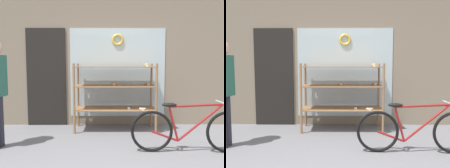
# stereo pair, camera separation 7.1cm
# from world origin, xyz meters

# --- Properties ---
(storefront_facade) EXTENTS (5.54, 0.13, 3.00)m
(storefront_facade) POSITION_xyz_m (-0.04, 2.81, 1.47)
(storefront_facade) COLOR gray
(storefront_facade) RESTS_ON ground_plane
(display_case) EXTENTS (1.61, 0.57, 1.35)m
(display_case) POSITION_xyz_m (0.16, 2.39, 0.84)
(display_case) COLOR #8E6642
(display_case) RESTS_ON ground_plane
(bicycle) EXTENTS (1.76, 0.46, 0.76)m
(bicycle) POSITION_xyz_m (1.22, 1.22, 0.34)
(bicycle) COLOR black
(bicycle) RESTS_ON ground_plane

